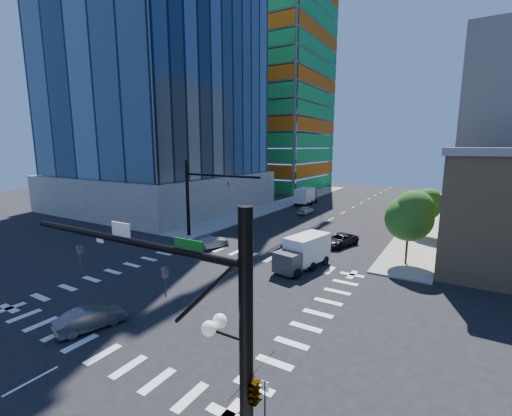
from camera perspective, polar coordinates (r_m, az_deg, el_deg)
The scene contains 16 objects.
ground at distance 26.97m, azimuth -9.21°, elevation -13.28°, with size 160.00×160.00×0.00m, color black.
road_markings at distance 26.97m, azimuth -9.21°, elevation -13.27°, with size 20.00×20.00×0.01m, color silver.
sidewalk_ne at distance 59.82m, azimuth 26.97°, elevation -1.18°, with size 5.00×60.00×0.15m, color gray.
sidewalk_nw at distance 66.24m, azimuth 4.93°, elevation 0.89°, with size 5.00×60.00×0.15m, color gray.
construction_building at distance 92.78m, azimuth 2.75°, elevation 18.75°, with size 25.16×34.50×70.60m.
signal_mast_se at distance 10.76m, azimuth -5.98°, elevation -21.55°, with size 10.51×2.48×9.00m.
signal_mast_nw at distance 40.35m, azimuth -9.78°, elevation 2.63°, with size 10.20×0.40×9.00m.
tree_south at distance 33.40m, azimuth 24.38°, elevation -1.08°, with size 4.16×4.16×6.82m.
tree_north at distance 45.28m, azimuth 26.53°, elevation 0.58°, with size 3.54×3.52×5.78m.
no_parking_sign at distance 14.53m, azimuth 1.49°, elevation -29.49°, with size 0.30×0.06×2.20m.
car_nb_far at distance 38.52m, azimuth 13.71°, elevation -5.19°, with size 2.24×4.86×1.35m, color black.
car_sb_near at distance 37.06m, azimuth -7.95°, elevation -5.56°, with size 1.97×4.84×1.40m, color #B6B6B6.
car_sb_mid at distance 55.53m, azimuth 8.28°, elevation -0.34°, with size 1.59×3.96×1.35m, color silver.
car_sb_cross at distance 23.43m, azimuth -25.85°, elevation -16.22°, with size 1.37×3.92×1.29m, color #4F4F54.
box_truck_near at distance 30.67m, azimuth 7.59°, elevation -7.77°, with size 3.35×5.84×2.88m.
box_truck_far at distance 65.04m, azimuth 8.39°, elevation 1.81°, with size 2.85×6.08×3.12m.
Camera 1 is at (16.19, -18.76, 10.64)m, focal length 24.00 mm.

